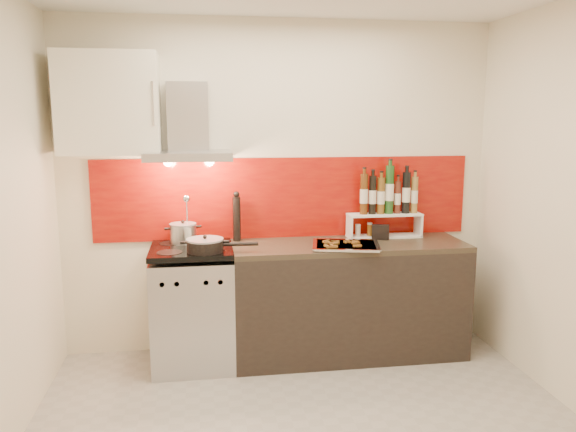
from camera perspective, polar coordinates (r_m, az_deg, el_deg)
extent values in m
cube|color=silver|center=(4.47, -0.87, 2.89)|extent=(3.40, 0.02, 2.60)
cube|color=#840707|center=(4.48, -0.21, 1.87)|extent=(3.00, 0.02, 0.64)
cube|color=#B7B7BA|center=(4.34, -9.60, -9.42)|extent=(0.60, 0.60, 0.84)
cube|color=black|center=(4.11, -9.62, -11.94)|extent=(0.50, 0.02, 0.40)
cube|color=#B7B7BA|center=(3.98, -9.78, -6.73)|extent=(0.56, 0.02, 0.12)
cube|color=#FF190C|center=(3.97, -9.79, -6.75)|extent=(0.10, 0.01, 0.04)
cube|color=black|center=(4.21, -9.79, -3.38)|extent=(0.60, 0.60, 0.04)
cube|color=black|center=(4.48, 6.12, -8.60)|extent=(1.80, 0.60, 0.86)
cube|color=black|center=(4.35, 6.23, -2.98)|extent=(1.80, 0.60, 0.04)
cube|color=#B7B7BA|center=(4.16, -10.06, 6.07)|extent=(0.62, 0.50, 0.06)
cube|color=#B7B7BA|center=(4.30, -10.13, 9.93)|extent=(0.30, 0.18, 0.50)
sphere|color=#FFD18C|center=(4.17, -12.12, 5.46)|extent=(0.07, 0.07, 0.07)
sphere|color=#FFD18C|center=(4.16, -7.97, 5.58)|extent=(0.07, 0.07, 0.07)
cube|color=white|center=(4.27, -17.72, 10.82)|extent=(0.70, 0.35, 0.72)
cylinder|color=#B7B7BA|center=(4.34, -10.60, -1.80)|extent=(0.20, 0.20, 0.14)
cylinder|color=#99999E|center=(4.33, -10.63, -0.82)|extent=(0.20, 0.20, 0.01)
sphere|color=black|center=(4.32, -10.64, -0.60)|extent=(0.03, 0.03, 0.03)
cylinder|color=black|center=(4.04, -8.42, -3.03)|extent=(0.26, 0.26, 0.08)
cylinder|color=#99999E|center=(4.03, -8.44, -2.38)|extent=(0.26, 0.26, 0.01)
sphere|color=black|center=(4.03, -8.45, -2.11)|extent=(0.03, 0.03, 0.03)
cylinder|color=black|center=(4.03, -4.82, -2.86)|extent=(0.25, 0.04, 0.03)
cylinder|color=silver|center=(4.29, -10.28, -2.08)|extent=(0.08, 0.08, 0.14)
cylinder|color=silver|center=(4.25, -10.22, 0.27)|extent=(0.01, 0.07, 0.25)
sphere|color=silver|center=(4.18, -10.29, 1.75)|extent=(0.05, 0.05, 0.05)
cylinder|color=black|center=(4.37, -5.23, -0.31)|extent=(0.06, 0.06, 0.35)
sphere|color=black|center=(4.34, -5.27, 2.21)|extent=(0.05, 0.05, 0.05)
cube|color=white|center=(4.59, 9.71, -2.03)|extent=(0.60, 0.16, 0.01)
cube|color=white|center=(4.49, 6.25, -1.11)|extent=(0.01, 0.16, 0.17)
cube|color=white|center=(4.68, 13.10, -0.88)|extent=(0.02, 0.16, 0.17)
cube|color=white|center=(4.56, 9.78, 0.15)|extent=(0.60, 0.16, 0.02)
cylinder|color=#4C280D|center=(4.48, 7.72, 2.22)|extent=(0.06, 0.06, 0.32)
cylinder|color=black|center=(4.50, 8.58, 2.13)|extent=(0.06, 0.06, 0.31)
cylinder|color=brown|center=(4.53, 9.42, 2.05)|extent=(0.06, 0.06, 0.29)
cylinder|color=#1A4017|center=(4.54, 10.27, 2.65)|extent=(0.07, 0.07, 0.39)
cylinder|color=#512015|center=(4.57, 11.07, 1.87)|extent=(0.05, 0.05, 0.26)
cylinder|color=black|center=(4.59, 11.92, 2.34)|extent=(0.06, 0.06, 0.33)
cylinder|color=olive|center=(4.62, 12.71, 2.11)|extent=(0.05, 0.05, 0.29)
cylinder|color=beige|center=(4.52, 7.12, -1.53)|extent=(0.04, 0.04, 0.08)
cylinder|color=#8F5517|center=(4.55, 8.30, -1.42)|extent=(0.04, 0.04, 0.09)
cylinder|color=brown|center=(4.58, 9.47, -1.51)|extent=(0.04, 0.04, 0.07)
cube|color=black|center=(4.49, 9.37, -1.62)|extent=(0.15, 0.09, 0.12)
cube|color=silver|center=(4.21, 5.90, -3.02)|extent=(0.54, 0.45, 0.01)
cube|color=silver|center=(4.20, 5.90, -2.89)|extent=(0.56, 0.47, 0.01)
cube|color=red|center=(4.20, 5.90, -2.89)|extent=(0.49, 0.40, 0.01)
cube|color=brown|center=(4.25, 6.09, -2.62)|extent=(0.07, 0.04, 0.02)
cube|color=brown|center=(4.08, 4.65, -3.13)|extent=(0.06, 0.03, 0.02)
cube|color=brown|center=(4.22, 6.89, -2.71)|extent=(0.07, 0.04, 0.02)
cube|color=brown|center=(4.09, 3.99, -3.08)|extent=(0.04, 0.06, 0.02)
cube|color=brown|center=(4.25, 7.01, -2.62)|extent=(0.03, 0.07, 0.02)
cube|color=brown|center=(4.26, 6.69, -2.60)|extent=(0.07, 0.03, 0.02)
cube|color=brown|center=(4.21, 4.17, -2.72)|extent=(0.07, 0.03, 0.02)
cube|color=brown|center=(4.23, 4.84, -2.64)|extent=(0.07, 0.03, 0.02)
cube|color=brown|center=(4.20, 4.44, -2.73)|extent=(0.05, 0.06, 0.02)
cube|color=brown|center=(4.23, 4.55, -2.66)|extent=(0.04, 0.07, 0.02)
cube|color=brown|center=(4.22, 4.49, -2.68)|extent=(0.06, 0.06, 0.02)
cube|color=brown|center=(4.09, 4.39, -3.07)|extent=(0.05, 0.06, 0.02)
cube|color=brown|center=(4.18, 4.85, -2.81)|extent=(0.06, 0.05, 0.02)
cube|color=brown|center=(4.26, 5.99, -2.58)|extent=(0.05, 0.06, 0.02)
cube|color=brown|center=(4.12, 7.06, -3.03)|extent=(0.06, 0.02, 0.02)
cube|color=brown|center=(4.25, 3.88, -2.58)|extent=(0.06, 0.05, 0.02)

